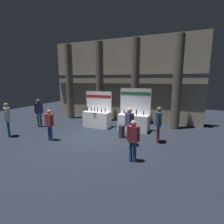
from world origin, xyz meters
TOP-DOWN VIEW (x-y plane):
  - ground_plane at (0.00, 0.00)m, footprint 24.00×24.00m
  - hall_colonnade at (0.00, 4.26)m, footprint 11.19×1.41m
  - exhibitor_booth_0 at (-0.73, 1.94)m, footprint 1.78×0.71m
  - exhibitor_booth_1 at (1.66, 2.03)m, footprint 1.84×0.66m
  - trash_bin at (1.41, 0.67)m, footprint 0.34×0.34m
  - visitor_0 at (2.69, -1.72)m, footprint 0.47×0.27m
  - visitor_1 at (3.27, 0.66)m, footprint 0.26×0.61m
  - visitor_2 at (-1.73, -1.13)m, footprint 0.52×0.27m
  - visitor_3 at (-4.17, 0.59)m, footprint 0.38×0.47m
  - visitor_4 at (-4.17, -1.53)m, footprint 0.49×0.42m
  - visitor_5 at (2.07, -0.17)m, footprint 0.47×0.47m

SIDE VIEW (x-z plane):
  - ground_plane at x=0.00m, z-range 0.00..0.00m
  - trash_bin at x=1.41m, z-range 0.00..0.67m
  - exhibitor_booth_0 at x=-0.73m, z-range -0.54..1.73m
  - exhibitor_booth_1 at x=1.66m, z-range -0.64..1.86m
  - visitor_0 at x=2.69m, z-range 0.12..1.70m
  - visitor_2 at x=-1.73m, z-range 0.14..1.72m
  - visitor_5 at x=2.07m, z-range 0.18..1.94m
  - visitor_1 at x=3.27m, z-range 0.19..1.94m
  - visitor_3 at x=-4.17m, z-range 0.18..1.98m
  - visitor_4 at x=-4.17m, z-range 0.19..2.01m
  - hall_colonnade at x=0.00m, z-range -0.04..5.84m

